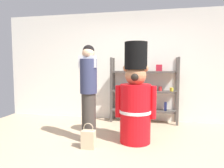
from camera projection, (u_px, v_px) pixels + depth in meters
The scene contains 6 objects.
ground_plane at pixel (113, 157), 2.92m from camera, with size 6.40×6.40×0.00m, color tan.
back_wall at pixel (130, 66), 4.96m from camera, with size 6.40×0.12×2.60m, color silver.
merchandise_shelf at pixel (144, 90), 4.72m from camera, with size 1.54×0.35×1.50m.
teddy_bear_guard at pixel (135, 99), 3.45m from camera, with size 0.70×0.54×1.70m.
person_shopper at pixel (89, 91), 3.46m from camera, with size 0.30×0.29×1.66m.
shopping_bag at pixel (88, 139), 3.21m from camera, with size 0.21×0.13×0.41m.
Camera 1 is at (0.55, -2.77, 1.29)m, focal length 32.65 mm.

